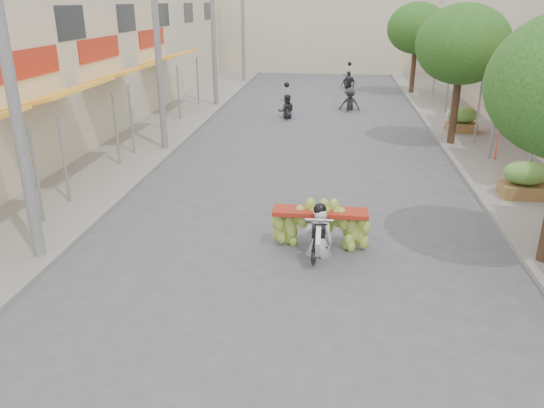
% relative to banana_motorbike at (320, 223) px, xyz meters
% --- Properties ---
extents(ground, '(120.00, 120.00, 0.00)m').
position_rel_banana_motorbike_xyz_m(ground, '(-0.63, -4.09, -0.70)').
color(ground, '#4D4D52').
rests_on(ground, ground).
extents(sidewalk_left, '(4.00, 60.00, 0.12)m').
position_rel_banana_motorbike_xyz_m(sidewalk_left, '(-7.63, 10.91, -0.64)').
color(sidewalk_left, gray).
rests_on(sidewalk_left, ground).
extents(sidewalk_right, '(4.00, 60.00, 0.12)m').
position_rel_banana_motorbike_xyz_m(sidewalk_right, '(6.37, 10.91, -0.64)').
color(sidewalk_right, gray).
rests_on(sidewalk_right, ground).
extents(shophouse_row_left, '(9.77, 40.00, 6.00)m').
position_rel_banana_motorbike_xyz_m(shophouse_row_left, '(-12.61, 9.89, 2.30)').
color(shophouse_row_left, beige).
rests_on(shophouse_row_left, ground).
extents(far_building, '(20.00, 6.00, 7.00)m').
position_rel_banana_motorbike_xyz_m(far_building, '(-0.63, 33.91, 2.80)').
color(far_building, beige).
rests_on(far_building, ground).
extents(utility_pole_near, '(0.60, 0.24, 8.00)m').
position_rel_banana_motorbike_xyz_m(utility_pole_near, '(-6.03, -1.09, 3.32)').
color(utility_pole_near, slate).
rests_on(utility_pole_near, ground).
extents(utility_pole_mid, '(0.60, 0.24, 8.00)m').
position_rel_banana_motorbike_xyz_m(utility_pole_mid, '(-6.03, 7.91, 3.32)').
color(utility_pole_mid, slate).
rests_on(utility_pole_mid, ground).
extents(utility_pole_far, '(0.60, 0.24, 8.00)m').
position_rel_banana_motorbike_xyz_m(utility_pole_far, '(-6.03, 16.91, 3.32)').
color(utility_pole_far, slate).
rests_on(utility_pole_far, ground).
extents(utility_pole_back, '(0.60, 0.24, 8.00)m').
position_rel_banana_motorbike_xyz_m(utility_pole_back, '(-6.03, 25.91, 3.32)').
color(utility_pole_back, slate).
rests_on(utility_pole_back, ground).
extents(street_tree_mid, '(3.40, 3.40, 5.25)m').
position_rel_banana_motorbike_xyz_m(street_tree_mid, '(4.77, 9.91, 3.08)').
color(street_tree_mid, '#3A2719').
rests_on(street_tree_mid, ground).
extents(street_tree_far, '(3.40, 3.40, 5.25)m').
position_rel_banana_motorbike_xyz_m(street_tree_far, '(4.77, 21.91, 3.08)').
color(street_tree_far, '#3A2719').
rests_on(street_tree_far, ground).
extents(produce_crate_mid, '(1.20, 0.88, 1.16)m').
position_rel_banana_motorbike_xyz_m(produce_crate_mid, '(5.57, 3.91, 0.01)').
color(produce_crate_mid, brown).
rests_on(produce_crate_mid, ground).
extents(produce_crate_far, '(1.20, 0.88, 1.16)m').
position_rel_banana_motorbike_xyz_m(produce_crate_far, '(5.57, 11.91, 0.01)').
color(produce_crate_far, brown).
rests_on(produce_crate_far, ground).
extents(banana_motorbike, '(2.20, 1.83, 2.11)m').
position_rel_banana_motorbike_xyz_m(banana_motorbike, '(0.00, 0.00, 0.00)').
color(banana_motorbike, black).
rests_on(banana_motorbike, ground).
extents(market_umbrella, '(2.61, 2.61, 1.83)m').
position_rel_banana_motorbike_xyz_m(market_umbrella, '(5.26, 5.65, 1.81)').
color(market_umbrella, red).
rests_on(market_umbrella, ground).
extents(pedestrian, '(0.83, 0.57, 1.57)m').
position_rel_banana_motorbike_xyz_m(pedestrian, '(5.25, 12.56, 0.20)').
color(pedestrian, silver).
rests_on(pedestrian, ground).
extents(bg_motorbike_a, '(0.85, 1.51, 1.95)m').
position_rel_banana_motorbike_xyz_m(bg_motorbike_a, '(-2.04, 14.38, 0.07)').
color(bg_motorbike_a, black).
rests_on(bg_motorbike_a, ground).
extents(bg_motorbike_b, '(1.12, 1.88, 1.95)m').
position_rel_banana_motorbike_xyz_m(bg_motorbike_b, '(1.02, 16.62, 0.13)').
color(bg_motorbike_b, black).
rests_on(bg_motorbike_b, ground).
extents(bg_motorbike_c, '(1.12, 1.74, 1.95)m').
position_rel_banana_motorbike_xyz_m(bg_motorbike_c, '(1.09, 23.57, 0.09)').
color(bg_motorbike_c, black).
rests_on(bg_motorbike_c, ground).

